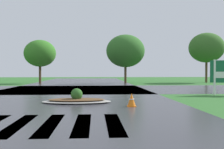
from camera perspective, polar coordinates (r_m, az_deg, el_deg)
asphalt_roadway at (r=12.71m, az=-11.33°, el=-6.04°), size 11.47×80.00×0.01m
asphalt_cross_road at (r=22.36m, az=-7.94°, el=-3.06°), size 90.00×10.32×0.01m
crosswalk_stripes at (r=8.09m, az=-15.97°, el=-10.02°), size 4.95×3.36×0.01m
median_island at (r=13.00m, az=-7.42°, el=-5.28°), size 3.24×1.65×0.68m
traffic_cone at (r=11.54m, az=4.13°, el=-5.37°), size 0.37×0.37×0.57m
background_treeline at (r=33.53m, az=-14.34°, el=5.15°), size 46.36×5.82×6.27m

